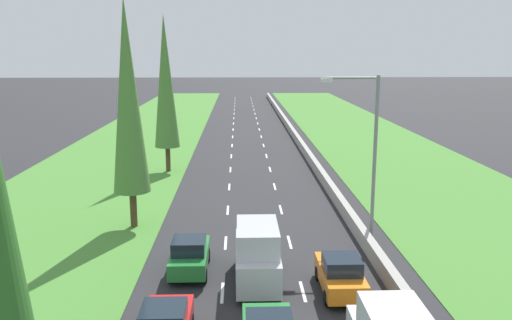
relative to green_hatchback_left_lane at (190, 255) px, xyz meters
The scene contains 11 objects.
ground_plane 36.89m from the green_hatchback_left_lane, 84.80° to the left, with size 300.00×300.00×0.00m, color #28282B.
grass_verge_left 37.90m from the green_hatchback_left_lane, 104.22° to the left, with size 14.00×140.00×0.04m, color #478433.
grass_verge_right 40.78m from the green_hatchback_left_lane, 64.28° to the left, with size 14.00×140.00×0.04m, color #478433.
median_barrier 37.83m from the green_hatchback_left_lane, 76.17° to the left, with size 0.44×120.00×0.85m, color #9E9B93.
lane_markings 36.89m from the green_hatchback_left_lane, 84.80° to the left, with size 3.64×116.00×0.01m.
green_hatchback_left_lane is the anchor object (origin of this frame).
silver_van_centre_lane 3.48m from the green_hatchback_left_lane, 23.76° to the right, with size 1.96×4.90×2.82m.
orange_hatchback_right_lane 7.11m from the green_hatchback_left_lane, 19.81° to the right, with size 1.74×3.90×1.72m.
poplar_tree_second 10.29m from the green_hatchback_left_lane, 120.61° to the left, with size 2.13×2.13×13.28m.
poplar_tree_third 22.63m from the green_hatchback_left_lane, 100.10° to the left, with size 2.13×2.13×13.30m.
street_light_mast 11.49m from the green_hatchback_left_lane, 26.53° to the left, with size 3.20×0.28×9.00m.
Camera 1 is at (-0.99, -0.02, 10.26)m, focal length 36.72 mm.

